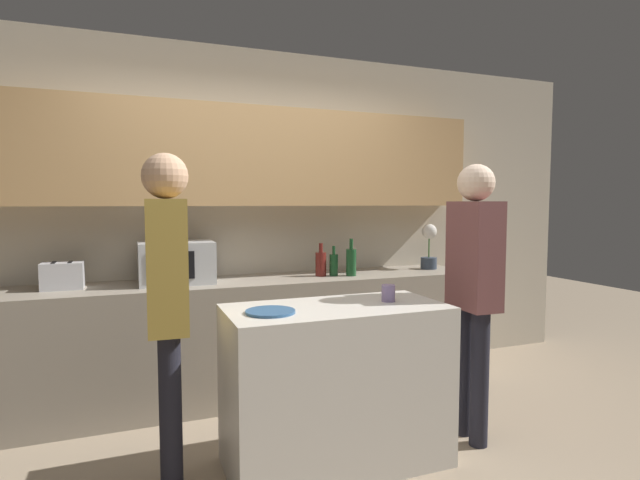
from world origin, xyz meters
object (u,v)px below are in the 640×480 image
object	(u,v)px
cup_0	(388,293)
person_left	(474,277)
bottle_0	(321,263)
person_center	(168,292)
bottle_3	(351,262)
plate_on_island	(270,312)
potted_plant	(429,246)
bottle_1	(334,264)
toaster	(62,276)
microwave	(176,262)
bottle_2	(351,262)

from	to	relation	value
cup_0	person_left	size ratio (longest dim) A/B	0.06
bottle_0	person_center	distance (m)	1.66
bottle_3	plate_on_island	world-z (taller)	bottle_3
potted_plant	bottle_1	distance (m)	0.95
bottle_0	bottle_3	bearing A→B (deg)	17.86
cup_0	person_left	bearing A→B (deg)	-5.49
toaster	bottle_0	xyz separation A→B (m)	(1.84, -0.06, 0.01)
bottle_0	person_left	xyz separation A→B (m)	(0.54, -1.19, 0.03)
plate_on_island	bottle_0	bearing A→B (deg)	57.98
microwave	potted_plant	world-z (taller)	potted_plant
plate_on_island	person_left	size ratio (longest dim) A/B	0.15
plate_on_island	potted_plant	bearing A→B (deg)	34.90
bottle_3	person_center	size ratio (longest dim) A/B	0.13
bottle_1	bottle_2	size ratio (longest dim) A/B	0.80
toaster	bottle_2	xyz separation A→B (m)	(2.07, -0.13, 0.02)
toaster	bottle_1	world-z (taller)	bottle_1
potted_plant	cup_0	distance (m)	1.60
bottle_1	plate_on_island	xyz separation A→B (m)	(-0.84, -1.17, -0.08)
cup_0	person_left	xyz separation A→B (m)	(0.56, -0.05, 0.07)
toaster	bottle_0	world-z (taller)	bottle_0
cup_0	bottle_3	bearing A→B (deg)	75.11
person_center	person_left	bearing A→B (deg)	90.16
potted_plant	bottle_2	bearing A→B (deg)	-170.70
bottle_1	person_center	bearing A→B (deg)	-141.49
microwave	bottle_3	size ratio (longest dim) A/B	2.33
bottle_3	cup_0	xyz separation A→B (m)	(-0.33, -1.23, -0.03)
plate_on_island	person_center	bearing A→B (deg)	169.37
bottle_1	person_center	xyz separation A→B (m)	(-1.35, -1.07, 0.04)
bottle_2	cup_0	bearing A→B (deg)	-103.23
microwave	bottle_0	distance (m)	1.10
person_left	bottle_0	bearing A→B (deg)	27.37
potted_plant	bottle_1	bearing A→B (deg)	-175.28
person_left	bottle_3	bearing A→B (deg)	13.14
potted_plant	person_left	xyz separation A→B (m)	(-0.50, -1.24, -0.07)
potted_plant	person_left	distance (m)	1.34
person_left	person_center	bearing A→B (deg)	89.84
bottle_2	cup_0	size ratio (longest dim) A/B	3.03
bottle_0	bottle_1	distance (m)	0.10
potted_plant	bottle_1	xyz separation A→B (m)	(-0.94, -0.08, -0.11)
microwave	plate_on_island	world-z (taller)	microwave
toaster	bottle_1	bearing A→B (deg)	-2.28
cup_0	plate_on_island	bearing A→B (deg)	-175.81
cup_0	bottle_1	bearing A→B (deg)	83.77
microwave	bottle_1	distance (m)	1.21
person_center	toaster	bearing A→B (deg)	-149.39
toaster	person_center	world-z (taller)	person_center
person_left	person_center	xyz separation A→B (m)	(-1.79, 0.10, 0.01)
bottle_0	person_center	xyz separation A→B (m)	(-1.24, -1.09, 0.03)
plate_on_island	person_left	world-z (taller)	person_left
microwave	bottle_2	world-z (taller)	microwave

